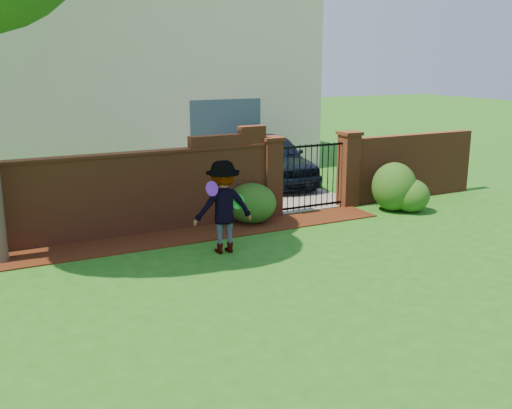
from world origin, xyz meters
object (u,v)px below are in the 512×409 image
car (273,159)px  frisbee_purple (212,189)px  man (223,207)px  frisbee_green (238,202)px

car → frisbee_purple: bearing=-121.7°
man → frisbee_purple: bearing=38.1°
frisbee_purple → frisbee_green: 0.69m
car → man: size_ratio=2.45×
frisbee_purple → frisbee_green: (0.59, 0.15, -0.34)m
frisbee_purple → car: bearing=51.9°
car → frisbee_green: (-3.57, -5.16, 0.24)m
car → frisbee_purple: car is taller
frisbee_purple → frisbee_green: frisbee_purple is taller
frisbee_purple → frisbee_green: bearing=14.6°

